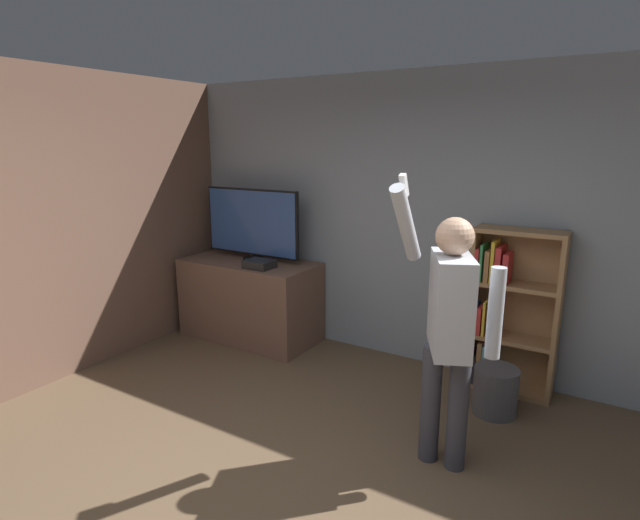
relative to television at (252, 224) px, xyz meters
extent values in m
cube|color=gray|center=(1.75, 0.33, 0.11)|extent=(7.17, 0.06, 2.70)
cube|color=brown|center=(-0.86, -1.02, 0.11)|extent=(0.06, 4.24, 2.70)
cube|color=brown|center=(0.00, -0.07, -0.82)|extent=(1.45, 0.71, 0.85)
cylinder|color=black|center=(0.00, 0.00, -0.38)|extent=(0.22, 0.22, 0.03)
cylinder|color=black|center=(0.00, 0.00, -0.34)|extent=(0.06, 0.06, 0.05)
cube|color=black|center=(0.00, 0.00, 0.02)|extent=(1.16, 0.04, 0.69)
cube|color=#2D4C8C|center=(0.00, -0.02, 0.02)|extent=(1.12, 0.01, 0.66)
cube|color=black|center=(0.27, -0.24, -0.35)|extent=(0.28, 0.23, 0.08)
cube|color=#997047|center=(2.29, 0.14, -0.54)|extent=(0.04, 0.28, 1.39)
cube|color=#997047|center=(2.96, 0.14, -0.54)|extent=(0.04, 0.28, 1.39)
cube|color=#997047|center=(2.63, 0.28, -0.54)|extent=(0.71, 0.01, 1.39)
cube|color=#997047|center=(2.63, 0.14, -1.22)|extent=(0.64, 0.28, 0.04)
cube|color=#997047|center=(2.63, 0.14, -0.77)|extent=(0.64, 0.28, 0.04)
cube|color=#997047|center=(2.63, 0.14, -0.31)|extent=(0.64, 0.28, 0.04)
cube|color=#997047|center=(2.63, 0.14, 0.14)|extent=(0.64, 0.28, 0.04)
cube|color=#7A3889|center=(2.32, 0.12, -1.08)|extent=(0.03, 0.22, 0.27)
cube|color=#232328|center=(2.37, 0.12, -1.10)|extent=(0.02, 0.23, 0.25)
cube|color=#99663D|center=(2.41, 0.12, -1.02)|extent=(0.04, 0.23, 0.39)
cube|color=#5B8E99|center=(2.45, 0.13, -1.04)|extent=(0.04, 0.25, 0.37)
cube|color=#2D569E|center=(2.33, 0.11, -0.63)|extent=(0.03, 0.20, 0.25)
cube|color=red|center=(2.38, 0.14, -0.64)|extent=(0.04, 0.27, 0.24)
cube|color=gold|center=(2.42, 0.11, -0.61)|extent=(0.02, 0.22, 0.29)
cube|color=#99663D|center=(2.46, 0.12, -0.57)|extent=(0.02, 0.23, 0.37)
cube|color=red|center=(2.50, 0.11, -0.56)|extent=(0.03, 0.22, 0.38)
cube|color=red|center=(2.33, 0.13, -0.15)|extent=(0.03, 0.26, 0.27)
cube|color=#338447|center=(2.36, 0.11, -0.13)|extent=(0.02, 0.22, 0.31)
cube|color=#99663D|center=(2.41, 0.11, -0.16)|extent=(0.04, 0.21, 0.26)
cube|color=gold|center=(2.45, 0.11, -0.12)|extent=(0.03, 0.21, 0.35)
cube|color=red|center=(2.49, 0.13, -0.14)|extent=(0.04, 0.25, 0.30)
cube|color=red|center=(2.56, 0.11, -0.16)|extent=(0.04, 0.21, 0.25)
cylinder|color=#383842|center=(2.38, -1.13, -0.83)|extent=(0.13, 0.13, 0.81)
cylinder|color=#383842|center=(2.56, -1.13, -0.83)|extent=(0.13, 0.13, 0.81)
cube|color=#B7BCC6|center=(2.47, -1.13, -0.13)|extent=(0.40, 0.53, 0.61)
sphere|color=tan|center=(2.47, -1.13, 0.29)|extent=(0.23, 0.23, 0.23)
cylinder|color=#B7BCC6|center=(2.74, -1.13, -0.14)|extent=(0.09, 0.09, 0.56)
cylinder|color=#B7BCC6|center=(2.20, -1.25, 0.36)|extent=(0.09, 0.39, 0.51)
cube|color=white|center=(2.20, -1.30, 0.59)|extent=(0.04, 0.09, 0.14)
cylinder|color=#4C4C51|center=(2.62, -0.31, -1.05)|extent=(0.34, 0.34, 0.37)
camera|label=1|loc=(3.30, -4.04, 0.84)|focal=28.00mm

